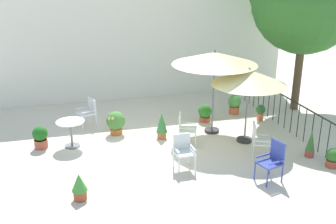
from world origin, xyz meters
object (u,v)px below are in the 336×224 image
(potted_plant_2, at_px, (234,104))
(potted_plant_5, at_px, (40,137))
(cafe_table_0, at_px, (71,129))
(potted_plant_1, at_px, (162,125))
(patio_chair_3, at_px, (185,127))
(potted_plant_6, at_px, (261,111))
(patio_chair_2, at_px, (183,149))
(potted_plant_0, at_px, (333,158))
(potted_plant_8, at_px, (116,122))
(patio_umbrella_1, at_px, (215,59))
(patio_chair_0, at_px, (258,139))
(patio_umbrella_0, at_px, (249,78))
(patio_chair_1, at_px, (273,159))
(potted_plant_4, at_px, (311,144))
(potted_plant_7, at_px, (205,113))
(potted_plant_3, at_px, (79,186))
(patio_chair_4, at_px, (88,111))

(potted_plant_2, relative_size, potted_plant_5, 1.06)
(cafe_table_0, relative_size, potted_plant_5, 1.24)
(potted_plant_1, relative_size, potted_plant_5, 1.27)
(patio_chair_3, xyz_separation_m, potted_plant_6, (2.92, 1.16, -0.22))
(cafe_table_0, bearing_deg, patio_chair_2, -37.94)
(potted_plant_0, distance_m, potted_plant_8, 6.01)
(patio_umbrella_1, relative_size, potted_plant_8, 3.53)
(patio_chair_0, distance_m, potted_plant_0, 1.85)
(potted_plant_1, bearing_deg, potted_plant_6, 9.51)
(potted_plant_5, bearing_deg, patio_umbrella_0, -10.34)
(patio_chair_3, bearing_deg, potted_plant_2, 39.77)
(patio_umbrella_1, distance_m, patio_chair_1, 3.54)
(patio_chair_2, bearing_deg, patio_chair_1, -30.19)
(potted_plant_4, xyz_separation_m, potted_plant_6, (-0.03, 2.73, -0.06))
(potted_plant_2, bearing_deg, patio_chair_2, -130.31)
(potted_plant_7, bearing_deg, patio_umbrella_1, -95.37)
(potted_plant_4, bearing_deg, potted_plant_3, -174.68)
(patio_chair_1, distance_m, patio_chair_3, 2.78)
(patio_chair_0, relative_size, potted_plant_2, 1.40)
(patio_chair_3, distance_m, potted_plant_8, 2.15)
(potted_plant_0, distance_m, potted_plant_6, 3.39)
(patio_chair_4, xyz_separation_m, potted_plant_0, (5.64, -4.31, -0.25))
(patio_umbrella_0, xyz_separation_m, cafe_table_0, (-4.78, 0.90, -1.35))
(potted_plant_0, relative_size, potted_plant_7, 0.86)
(patio_chair_1, height_order, patio_chair_2, patio_chair_1)
(potted_plant_7, bearing_deg, patio_umbrella_0, -71.98)
(potted_plant_0, xyz_separation_m, potted_plant_7, (-2.01, 3.76, 0.05))
(potted_plant_2, xyz_separation_m, potted_plant_3, (-5.35, -4.09, -0.03))
(potted_plant_1, bearing_deg, potted_plant_4, -31.94)
(patio_chair_0, distance_m, patio_chair_4, 5.28)
(patio_chair_1, relative_size, potted_plant_2, 1.46)
(potted_plant_4, xyz_separation_m, potted_plant_8, (-4.70, 2.81, 0.02))
(cafe_table_0, relative_size, potted_plant_0, 1.59)
(patio_chair_4, distance_m, potted_plant_6, 5.49)
(potted_plant_2, distance_m, potted_plant_4, 3.59)
(patio_umbrella_0, relative_size, potted_plant_6, 4.06)
(potted_plant_8, bearing_deg, patio_chair_0, -36.03)
(patio_chair_2, relative_size, potted_plant_4, 1.18)
(patio_umbrella_0, xyz_separation_m, patio_chair_3, (-1.73, 0.22, -1.34))
(patio_umbrella_0, distance_m, patio_chair_2, 2.80)
(cafe_table_0, xyz_separation_m, patio_chair_3, (3.05, -0.68, 0.01))
(potted_plant_8, bearing_deg, potted_plant_4, -30.88)
(patio_chair_3, bearing_deg, potted_plant_7, 53.23)
(potted_plant_6, bearing_deg, patio_umbrella_1, -165.30)
(patio_umbrella_1, height_order, cafe_table_0, patio_umbrella_1)
(cafe_table_0, height_order, potted_plant_0, cafe_table_0)
(potted_plant_1, height_order, potted_plant_5, potted_plant_1)
(patio_umbrella_0, relative_size, potted_plant_2, 3.27)
(patio_chair_1, height_order, potted_plant_5, patio_chair_1)
(cafe_table_0, xyz_separation_m, potted_plant_2, (5.42, 1.29, -0.17))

